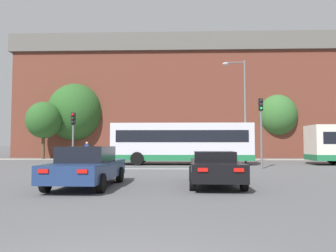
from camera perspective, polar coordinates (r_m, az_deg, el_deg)
name	(u,v)px	position (r m, az deg, el deg)	size (l,w,h in m)	color
stop_line_strip	(166,169)	(21.10, -0.27, -7.47)	(9.61, 0.30, 0.01)	silver
far_pavement	(171,159)	(33.72, 0.55, -5.84)	(70.68, 2.50, 0.01)	#A09B91
brick_civic_building	(194,103)	(45.64, 4.62, 4.08)	(44.25, 16.45, 16.25)	brown
car_saloon_left	(87,166)	(12.71, -13.91, -6.83)	(2.19, 4.87, 1.50)	navy
car_roadster_right	(215,168)	(12.95, 8.11, -7.21)	(2.07, 4.86, 1.30)	black
bus_crossing_lead	(182,143)	(25.52, 2.40, -2.89)	(10.74, 2.71, 3.18)	silver
traffic_light_near_left	(73,130)	(22.59, -16.21, -0.73)	(0.26, 0.31, 3.68)	slate
traffic_light_far_right	(235,134)	(33.37, 11.61, -1.44)	(0.26, 0.31, 3.75)	slate
traffic_light_near_right	(261,122)	(22.10, 15.90, 0.73)	(0.26, 0.31, 4.56)	slate
street_lamp_junction	(242,102)	(27.22, 12.71, 4.12)	(1.88, 0.36, 8.39)	slate
pedestrian_waiting	(165,149)	(33.68, -0.57, -4.07)	(0.45, 0.43, 1.77)	brown
pedestrian_walking_east	(129,150)	(33.74, -6.75, -4.17)	(0.45, 0.41, 1.67)	black
pedestrian_walking_west	(87,149)	(34.14, -13.96, -3.93)	(0.42, 0.26, 1.80)	black
tree_by_building	(75,112)	(39.77, -15.81, 2.30)	(6.35, 6.35, 8.62)	#4C3823
tree_kerbside	(44,120)	(37.49, -20.83, 0.95)	(3.72, 3.72, 6.11)	#4C3823
tree_distant	(276,115)	(39.79, 18.37, 1.76)	(4.61, 4.61, 7.31)	#4C3823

